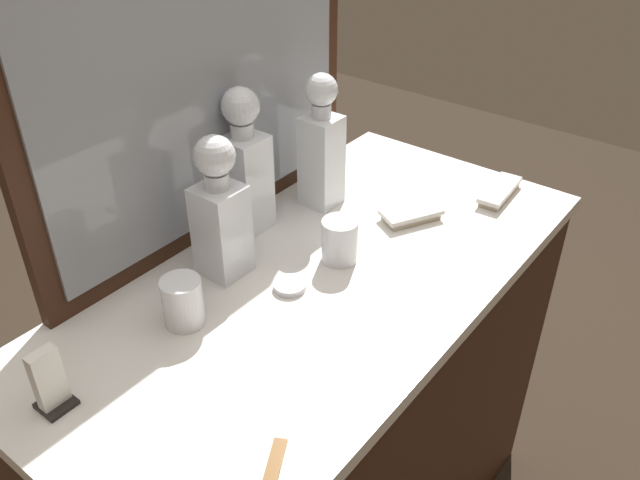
{
  "coord_description": "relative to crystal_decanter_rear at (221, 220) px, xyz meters",
  "views": [
    {
      "loc": [
        -0.81,
        -0.63,
        1.67
      ],
      "look_at": [
        0.0,
        0.0,
        0.98
      ],
      "focal_mm": 36.8,
      "sensor_mm": 36.0,
      "label": 1
    }
  ],
  "objects": [
    {
      "name": "porcelain_dish",
      "position": [
        0.03,
        -0.14,
        -0.11
      ],
      "size": [
        0.06,
        0.06,
        0.01
      ],
      "color": "silver",
      "rests_on": "dresser"
    },
    {
      "name": "crystal_decanter_rear",
      "position": [
        0.0,
        0.0,
        0.0
      ],
      "size": [
        0.08,
        0.08,
        0.29
      ],
      "color": "white",
      "rests_on": "dresser"
    },
    {
      "name": "dresser_mirror",
      "position": [
        0.1,
        0.13,
        0.2
      ],
      "size": [
        0.83,
        0.03,
        0.63
      ],
      "color": "#381E11",
      "rests_on": "dresser"
    },
    {
      "name": "crystal_decanter_far_left",
      "position": [
        0.32,
        0.01,
        0.01
      ],
      "size": [
        0.08,
        0.08,
        0.3
      ],
      "color": "white",
      "rests_on": "dresser"
    },
    {
      "name": "crystal_tumbler_far_right",
      "position": [
        0.17,
        -0.15,
        -0.07
      ],
      "size": [
        0.07,
        0.07,
        0.09
      ],
      "color": "white",
      "rests_on": "dresser"
    },
    {
      "name": "dresser",
      "position": [
        0.1,
        -0.15,
        -0.57
      ],
      "size": [
        1.21,
        0.6,
        0.9
      ],
      "color": "#381E11",
      "rests_on": "ground_plane"
    },
    {
      "name": "napkin_holder",
      "position": [
        -0.41,
        -0.04,
        -0.07
      ],
      "size": [
        0.05,
        0.05,
        0.11
      ],
      "color": "black",
      "rests_on": "dresser"
    },
    {
      "name": "crystal_decanter_left",
      "position": [
        0.15,
        0.07,
        0.01
      ],
      "size": [
        0.09,
        0.09,
        0.31
      ],
      "color": "white",
      "rests_on": "dresser"
    },
    {
      "name": "silver_brush_front",
      "position": [
        0.6,
        -0.3,
        -0.1
      ],
      "size": [
        0.16,
        0.06,
        0.02
      ],
      "color": "#B7A88C",
      "rests_on": "dresser"
    },
    {
      "name": "crystal_tumbler_left",
      "position": [
        -0.15,
        -0.05,
        -0.07
      ],
      "size": [
        0.07,
        0.07,
        0.09
      ],
      "color": "white",
      "rests_on": "dresser"
    },
    {
      "name": "silver_brush_left",
      "position": [
        0.38,
        -0.19,
        -0.1
      ],
      "size": [
        0.15,
        0.12,
        0.02
      ],
      "color": "#B7A88C",
      "rests_on": "dresser"
    }
  ]
}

